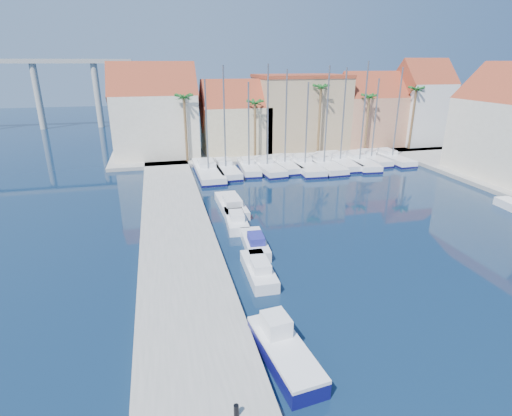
{
  "coord_description": "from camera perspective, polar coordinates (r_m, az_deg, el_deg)",
  "views": [
    {
      "loc": [
        -9.96,
        -14.91,
        13.92
      ],
      "look_at": [
        -2.82,
        13.9,
        3.0
      ],
      "focal_mm": 28.0,
      "sensor_mm": 36.0,
      "label": 1
    }
  ],
  "objects": [
    {
      "name": "sailboat_9",
      "position": [
        61.4,
        15.87,
        6.9
      ],
      "size": [
        2.92,
        8.84,
        11.77
      ],
      "rotation": [
        0.0,
        0.0,
        0.07
      ],
      "color": "white",
      "rests_on": "ground"
    },
    {
      "name": "sailboat_6",
      "position": [
        56.49,
        9.41,
        6.27
      ],
      "size": [
        3.17,
        10.77,
        13.47
      ],
      "rotation": [
        0.0,
        0.0,
        0.03
      ],
      "color": "white",
      "rests_on": "ground"
    },
    {
      "name": "sailboat_2",
      "position": [
        54.01,
        -1.09,
        5.92
      ],
      "size": [
        2.78,
        8.47,
        11.54
      ],
      "rotation": [
        0.0,
        0.0,
        -0.07
      ],
      "color": "white",
      "rests_on": "ground"
    },
    {
      "name": "sailboat_4",
      "position": [
        55.75,
        3.93,
        6.34
      ],
      "size": [
        3.04,
        9.27,
        13.04
      ],
      "rotation": [
        0.0,
        0.0,
        0.07
      ],
      "color": "white",
      "rests_on": "ground"
    },
    {
      "name": "building_4",
      "position": [
        75.44,
        22.44,
        13.44
      ],
      "size": [
        8.3,
        8.0,
        14.0
      ],
      "color": "silver",
      "rests_on": "shore_north"
    },
    {
      "name": "shore_north",
      "position": [
        67.4,
        3.64,
        8.45
      ],
      "size": [
        54.0,
        16.0,
        0.5
      ],
      "primitive_type": "cube",
      "color": "gray",
      "rests_on": "ground"
    },
    {
      "name": "sailboat_8",
      "position": [
        59.07,
        14.34,
        6.53
      ],
      "size": [
        3.6,
        10.56,
        14.0
      ],
      "rotation": [
        0.0,
        0.0,
        -0.08
      ],
      "color": "white",
      "rests_on": "ground"
    },
    {
      "name": "building_0",
      "position": [
        62.35,
        -14.22,
        12.79
      ],
      "size": [
        12.3,
        9.0,
        13.5
      ],
      "color": "beige",
      "rests_on": "shore_north"
    },
    {
      "name": "building_2",
      "position": [
        67.41,
        6.26,
        13.55
      ],
      "size": [
        14.2,
        10.2,
        11.5
      ],
      "color": "tan",
      "rests_on": "shore_north"
    },
    {
      "name": "palm_0",
      "position": [
        57.25,
        -10.27,
        15.04
      ],
      "size": [
        2.6,
        2.6,
        10.15
      ],
      "color": "brown",
      "rests_on": "shore_north"
    },
    {
      "name": "sailboat_0",
      "position": [
        52.63,
        -6.89,
        5.34
      ],
      "size": [
        3.13,
        11.62,
        11.96
      ],
      "rotation": [
        0.0,
        0.0,
        0.01
      ],
      "color": "white",
      "rests_on": "ground"
    },
    {
      "name": "motorboat_west_3",
      "position": [
        39.83,
        -3.54,
        0.48
      ],
      "size": [
        2.33,
        7.03,
        1.4
      ],
      "rotation": [
        0.0,
        0.0,
        0.01
      ],
      "color": "white",
      "rests_on": "ground"
    },
    {
      "name": "motorboat_west_0",
      "position": [
        27.65,
        0.41,
        -8.81
      ],
      "size": [
        1.74,
        5.15,
        1.4
      ],
      "rotation": [
        0.0,
        0.0,
        -0.02
      ],
      "color": "white",
      "rests_on": "ground"
    },
    {
      "name": "sailboat_1",
      "position": [
        53.46,
        -4.46,
        5.71
      ],
      "size": [
        2.92,
        10.03,
        13.55
      ],
      "rotation": [
        0.0,
        0.0,
        0.03
      ],
      "color": "white",
      "rests_on": "ground"
    },
    {
      "name": "palm_4",
      "position": [
        69.68,
        21.91,
        15.22
      ],
      "size": [
        2.6,
        2.6,
        10.65
      ],
      "color": "brown",
      "rests_on": "shore_north"
    },
    {
      "name": "quay_west",
      "position": [
        31.54,
        -10.85,
        -5.87
      ],
      "size": [
        6.0,
        77.0,
        0.5
      ],
      "primitive_type": "cube",
      "color": "gray",
      "rests_on": "ground"
    },
    {
      "name": "sailboat_3",
      "position": [
        54.38,
        1.41,
        6.02
      ],
      "size": [
        3.36,
        9.95,
        13.69
      ],
      "rotation": [
        0.0,
        0.0,
        0.08
      ],
      "color": "white",
      "rests_on": "ground"
    },
    {
      "name": "bollard",
      "position": [
        17.95,
        -2.84,
        -26.92
      ],
      "size": [
        0.22,
        0.22,
        0.54
      ],
      "primitive_type": "cylinder",
      "color": "black",
      "rests_on": "quay_west"
    },
    {
      "name": "palm_2",
      "position": [
        61.87,
        9.26,
        16.33
      ],
      "size": [
        2.6,
        2.6,
        11.15
      ],
      "color": "brown",
      "rests_on": "shore_north"
    },
    {
      "name": "fishing_boat",
      "position": [
        20.79,
        3.94,
        -19.51
      ],
      "size": [
        2.51,
        5.78,
        1.96
      ],
      "rotation": [
        0.0,
        0.0,
        0.12
      ],
      "color": "#0D0D4F",
      "rests_on": "ground"
    },
    {
      "name": "palm_3",
      "position": [
        65.49,
        15.88,
        14.81
      ],
      "size": [
        2.6,
        2.6,
        9.65
      ],
      "color": "brown",
      "rests_on": "shore_north"
    },
    {
      "name": "sailboat_5",
      "position": [
        55.74,
        6.8,
        6.19
      ],
      "size": [
        3.55,
        11.3,
        11.48
      ],
      "rotation": [
        0.0,
        0.0,
        -0.05
      ],
      "color": "white",
      "rests_on": "ground"
    },
    {
      "name": "motorboat_west_2",
      "position": [
        36.0,
        -2.88,
        -1.7
      ],
      "size": [
        2.13,
        5.54,
        1.4
      ],
      "rotation": [
        0.0,
        0.0,
        -0.07
      ],
      "color": "white",
      "rests_on": "ground"
    },
    {
      "name": "building_3",
      "position": [
        71.55,
        15.84,
        12.99
      ],
      "size": [
        10.3,
        8.0,
        12.0
      ],
      "color": "tan",
      "rests_on": "shore_north"
    },
    {
      "name": "building_1",
      "position": [
        63.64,
        -3.04,
        12.38
      ],
      "size": [
        10.3,
        8.0,
        11.0
      ],
      "color": "tan",
      "rests_on": "shore_north"
    },
    {
      "name": "viaduct",
      "position": [
        101.26,
        -31.87,
        15.24
      ],
      "size": [
        48.0,
        2.2,
        14.45
      ],
      "color": "#9E9E99",
      "rests_on": "ground"
    },
    {
      "name": "motorboat_west_1",
      "position": [
        31.47,
        -0.14,
        -5.02
      ],
      "size": [
        1.97,
        5.2,
        1.4
      ],
      "rotation": [
        0.0,
        0.0,
        -0.07
      ],
      "color": "white",
      "rests_on": "ground"
    },
    {
      "name": "ground",
      "position": [
        22.7,
        16.41,
        -18.6
      ],
      "size": [
        260.0,
        260.0,
        0.0
      ],
      "primitive_type": "plane",
      "color": "black",
      "rests_on": "ground"
    },
    {
      "name": "sailboat_7",
      "position": [
        58.59,
        11.65,
        6.63
      ],
      "size": [
        2.92,
        10.46,
        13.21
      ],
      "rotation": [
        0.0,
        0.0,
        0.02
      ],
      "color": "white",
      "rests_on": "ground"
    },
    {
      "name": "sailboat_10",
      "position": [
        62.77,
        18.6,
        6.89
      ],
      "size": [
        2.79,
        9.72,
        13.23
      ],
      "rotation": [
        0.0,
        0.0,
        0.02
      ],
      "color": "white",
      "rests_on": "ground"
    },
    {
      "name": "palm_1",
      "position": [
        58.88,
        -0.15,
        14.56
      ],
      "size": [
        2.6,
        2.6,
        9.15
      ],
      "color": "brown",
      "rests_on": "shore_north"
    }
  ]
}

